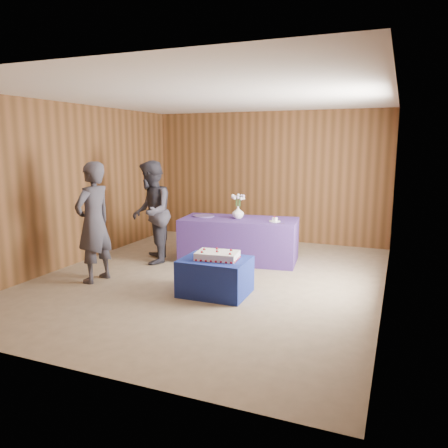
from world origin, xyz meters
The scene contains 13 objects.
ground centered at (0.00, 0.00, 0.00)m, with size 6.00×6.00×0.00m, color gray.
room_shell centered at (0.00, 0.00, 1.80)m, with size 5.04×6.04×2.72m.
cake_table centered at (0.35, -0.62, 0.25)m, with size 0.90×0.70×0.50m, color navy.
serving_table centered at (0.04, 1.15, 0.38)m, with size 2.00×0.90×0.75m, color #462E7E.
sheet_cake centered at (0.38, -0.63, 0.55)m, with size 0.62×0.46×0.13m.
vase centered at (0.02, 1.16, 0.86)m, with size 0.20×0.20×0.21m, color white.
flower_spray centered at (0.02, 1.16, 1.12)m, with size 0.25×0.24×0.19m.
platter centered at (-0.63, 1.14, 0.76)m, with size 0.38×0.38×0.02m, color #604993.
plate centered at (0.69, 1.11, 0.76)m, with size 0.19×0.19×0.01m, color white.
cake_slice centered at (0.69, 1.11, 0.79)m, with size 0.09×0.08×0.08m.
knife centered at (0.77, 0.95, 0.75)m, with size 0.26×0.02×0.00m, color #B9B9BE.
guest_left centered at (-1.54, -0.75, 0.89)m, with size 0.65×0.43×1.79m, color #393742.
guest_right centered at (-1.32, 0.48, 0.88)m, with size 0.85×0.67×1.76m, color #34323C.
Camera 1 is at (2.62, -5.89, 2.03)m, focal length 35.00 mm.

